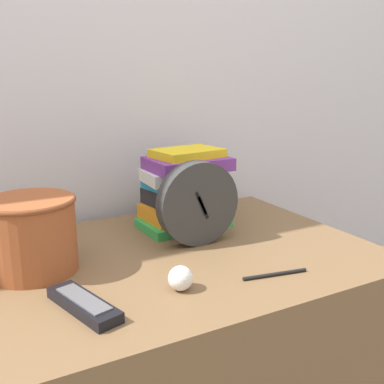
{
  "coord_description": "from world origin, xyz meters",
  "views": [
    {
      "loc": [
        -0.39,
        -0.56,
        1.15
      ],
      "look_at": [
        0.15,
        0.43,
        0.86
      ],
      "focal_mm": 42.0,
      "sensor_mm": 36.0,
      "label": 1
    }
  ],
  "objects_px": {
    "tv_remote": "(84,304)",
    "crumpled_paper_ball": "(180,278)",
    "basket": "(31,233)",
    "book_stack": "(185,189)",
    "desk_clock": "(198,204)",
    "pen": "(275,274)"
  },
  "relations": [
    {
      "from": "tv_remote",
      "to": "pen",
      "type": "xyz_separation_m",
      "value": [
        0.39,
        -0.05,
        -0.01
      ]
    },
    {
      "from": "desk_clock",
      "to": "pen",
      "type": "xyz_separation_m",
      "value": [
        0.05,
        -0.24,
        -0.1
      ]
    },
    {
      "from": "desk_clock",
      "to": "pen",
      "type": "bearing_deg",
      "value": -78.58
    },
    {
      "from": "desk_clock",
      "to": "basket",
      "type": "xyz_separation_m",
      "value": [
        -0.39,
        0.03,
        -0.02
      ]
    },
    {
      "from": "desk_clock",
      "to": "crumpled_paper_ball",
      "type": "xyz_separation_m",
      "value": [
        -0.15,
        -0.2,
        -0.08
      ]
    },
    {
      "from": "pen",
      "to": "tv_remote",
      "type": "bearing_deg",
      "value": 172.32
    },
    {
      "from": "book_stack",
      "to": "crumpled_paper_ball",
      "type": "distance_m",
      "value": 0.41
    },
    {
      "from": "tv_remote",
      "to": "pen",
      "type": "height_order",
      "value": "tv_remote"
    },
    {
      "from": "tv_remote",
      "to": "pen",
      "type": "bearing_deg",
      "value": -7.68
    },
    {
      "from": "crumpled_paper_ball",
      "to": "pen",
      "type": "height_order",
      "value": "crumpled_paper_ball"
    },
    {
      "from": "tv_remote",
      "to": "crumpled_paper_ball",
      "type": "bearing_deg",
      "value": -4.13
    },
    {
      "from": "desk_clock",
      "to": "tv_remote",
      "type": "xyz_separation_m",
      "value": [
        -0.34,
        -0.19,
        -0.09
      ]
    },
    {
      "from": "desk_clock",
      "to": "tv_remote",
      "type": "bearing_deg",
      "value": -150.96
    },
    {
      "from": "basket",
      "to": "tv_remote",
      "type": "bearing_deg",
      "value": -77.5
    },
    {
      "from": "basket",
      "to": "book_stack",
      "type": "bearing_deg",
      "value": 16.02
    },
    {
      "from": "basket",
      "to": "desk_clock",
      "type": "bearing_deg",
      "value": -3.79
    },
    {
      "from": "crumpled_paper_ball",
      "to": "tv_remote",
      "type": "bearing_deg",
      "value": 175.87
    },
    {
      "from": "tv_remote",
      "to": "crumpled_paper_ball",
      "type": "xyz_separation_m",
      "value": [
        0.19,
        -0.01,
        0.01
      ]
    },
    {
      "from": "crumpled_paper_ball",
      "to": "pen",
      "type": "distance_m",
      "value": 0.21
    },
    {
      "from": "book_stack",
      "to": "crumpled_paper_ball",
      "type": "bearing_deg",
      "value": -119.04
    },
    {
      "from": "desk_clock",
      "to": "book_stack",
      "type": "distance_m",
      "value": 0.16
    },
    {
      "from": "book_stack",
      "to": "pen",
      "type": "relative_size",
      "value": 1.74
    }
  ]
}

